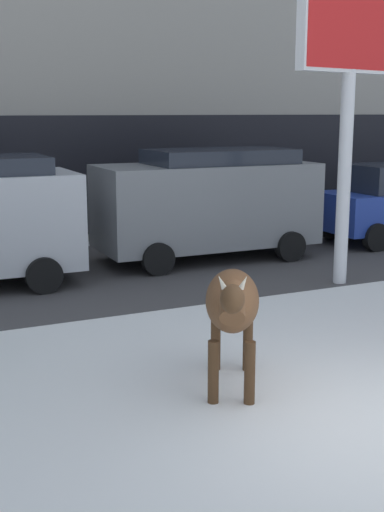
{
  "coord_description": "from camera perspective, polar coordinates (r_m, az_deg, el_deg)",
  "views": [
    {
      "loc": [
        -4.45,
        -4.96,
        3.09
      ],
      "look_at": [
        -0.44,
        3.55,
        1.1
      ],
      "focal_mm": 48.02,
      "sensor_mm": 36.0,
      "label": 1
    }
  ],
  "objects": [
    {
      "name": "cow_brown",
      "position": [
        7.64,
        3.37,
        -4.01
      ],
      "size": [
        1.27,
        1.86,
        1.54
      ],
      "color": "brown",
      "rests_on": "ground"
    },
    {
      "name": "ground_plane",
      "position": [
        7.34,
        15.52,
        -13.41
      ],
      "size": [
        120.0,
        120.0,
        0.0
      ],
      "primitive_type": "plane",
      "color": "white"
    },
    {
      "name": "billboard",
      "position": [
        12.57,
        13.11,
        17.24
      ],
      "size": [
        2.5,
        0.79,
        5.56
      ],
      "color": "silver",
      "rests_on": "ground"
    },
    {
      "name": "car_grey_van",
      "position": [
        14.43,
        1.33,
        4.6
      ],
      "size": [
        4.62,
        2.16,
        2.32
      ],
      "color": "slate",
      "rests_on": "ground"
    },
    {
      "name": "pedestrian_by_cars",
      "position": [
        17.76,
        4.28,
        4.77
      ],
      "size": [
        0.36,
        0.24,
        1.73
      ],
      "color": "#282833",
      "rests_on": "ground"
    },
    {
      "name": "road_strip",
      "position": [
        13.59,
        -5.43,
        -1.23
      ],
      "size": [
        60.0,
        5.6,
        0.01
      ],
      "primitive_type": "cube",
      "color": "#423F3F",
      "rests_on": "ground"
    }
  ]
}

